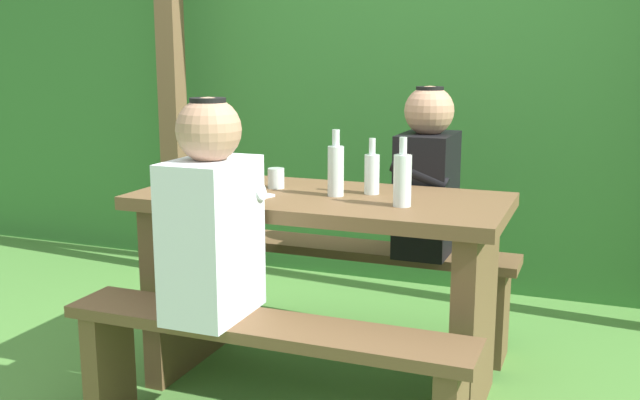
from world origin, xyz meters
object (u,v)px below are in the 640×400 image
Objects in this scene: bottle_right at (372,172)px; cell_phone at (255,197)px; drinking_glass at (276,178)px; bottle_left at (402,179)px; bench_far at (361,273)px; bench_near at (263,359)px; bottle_center at (336,169)px; picnic_table at (320,259)px; person_white_shirt at (212,217)px; person_black_coat at (427,177)px.

bottle_right is 1.52× the size of cell_phone.
drinking_glass is 0.58m from bottle_left.
drinking_glass reaches higher than bench_far.
bench_near is 5.60× the size of bottle_center.
picnic_table is 0.50m from bottle_left.
bottle_right is at bearing 58.92° from person_white_shirt.
bench_far is (0.00, 0.51, -0.20)m from picnic_table.
bench_far is at bearing 119.80° from bottle_left.
bottle_center is (0.06, -0.51, 0.56)m from bench_far.
bottle_left is at bearing -60.20° from bench_far.
bench_far is at bearing 112.81° from bottle_right.
bench_far is 5.60× the size of bottle_center.
bottle_left is (0.34, -0.09, 0.35)m from picnic_table.
bench_near and bench_far have the same top height.
bench_near is at bearing -129.66° from bottle_left.
person_black_coat reaches higher than bottle_center.
bench_near is 0.76m from bottle_center.
person_black_coat is at bearing 74.41° from bottle_right.
bottle_left is at bearing 50.34° from bench_near.
cell_phone is (-0.02, 0.35, 0.00)m from person_white_shirt.
drinking_glass is 0.39m from bottle_right.
picnic_table is at bearing -90.00° from bench_far.
bottle_left is (0.34, -0.60, 0.55)m from bench_far.
person_white_shirt reaches higher than drinking_glass.
bottle_center reaches higher than bottle_left.
cell_phone is (-0.26, -0.15, -0.10)m from bottle_center.
bottle_center is (-0.11, -0.09, 0.02)m from bottle_right.
person_black_coat is 2.96× the size of bottle_left.
bottle_right reaches higher than drinking_glass.
person_white_shirt is (-0.18, -0.51, 0.26)m from picnic_table.
bottle_right reaches higher than cell_phone.
bench_near is at bearing -90.00° from bench_far.
bench_near is 0.77m from bottle_left.
bottle_right is (0.18, 0.60, 0.54)m from bench_near.
cell_phone is at bearing -126.82° from person_black_coat.
bench_near is 0.62m from cell_phone.
bench_near is 10.00× the size of cell_phone.
bottle_left is 0.55m from cell_phone.
drinking_glass is at bearing 162.96° from picnic_table.
picnic_table is 1.95× the size of person_black_coat.
person_black_coat is (0.29, 0.51, 0.26)m from picnic_table.
picnic_table is 0.64m from person_black_coat.
bottle_right is at bearing 53.11° from cell_phone.
bench_far is 0.70m from drinking_glass.
bottle_right is at bearing 73.41° from bench_near.
person_white_shirt reaches higher than bottle_left.
bench_near is at bearing -1.06° from person_white_shirt.
bottle_right is (-0.12, -0.42, 0.08)m from person_black_coat.
person_white_shirt is at bearing -115.11° from person_black_coat.
drinking_glass is (-0.03, 0.57, 0.04)m from person_white_shirt.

